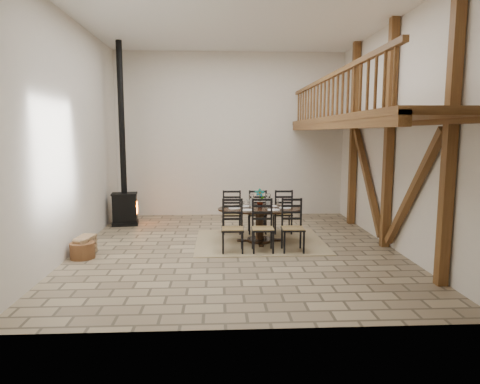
{
  "coord_description": "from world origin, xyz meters",
  "views": [
    {
      "loc": [
        -0.38,
        -9.31,
        2.56
      ],
      "look_at": [
        0.11,
        0.4,
        1.22
      ],
      "focal_mm": 32.0,
      "sensor_mm": 36.0,
      "label": 1
    }
  ],
  "objects_px": {
    "dining_table": "(260,224)",
    "wood_stove": "(124,186)",
    "log_stack": "(87,245)",
    "log_basket": "(82,250)"
  },
  "relations": [
    {
      "from": "wood_stove",
      "to": "log_stack",
      "type": "relative_size",
      "value": 11.44
    },
    {
      "from": "wood_stove",
      "to": "log_stack",
      "type": "distance_m",
      "value": 3.04
    },
    {
      "from": "log_basket",
      "to": "wood_stove",
      "type": "bearing_deg",
      "value": 86.67
    },
    {
      "from": "dining_table",
      "to": "wood_stove",
      "type": "bearing_deg",
      "value": 150.99
    },
    {
      "from": "dining_table",
      "to": "wood_stove",
      "type": "relative_size",
      "value": 0.44
    },
    {
      "from": "dining_table",
      "to": "log_stack",
      "type": "distance_m",
      "value": 3.87
    },
    {
      "from": "wood_stove",
      "to": "log_basket",
      "type": "height_order",
      "value": "wood_stove"
    },
    {
      "from": "wood_stove",
      "to": "log_basket",
      "type": "bearing_deg",
      "value": -100.99
    },
    {
      "from": "wood_stove",
      "to": "log_basket",
      "type": "relative_size",
      "value": 10.04
    },
    {
      "from": "wood_stove",
      "to": "log_stack",
      "type": "bearing_deg",
      "value": -101.45
    }
  ]
}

